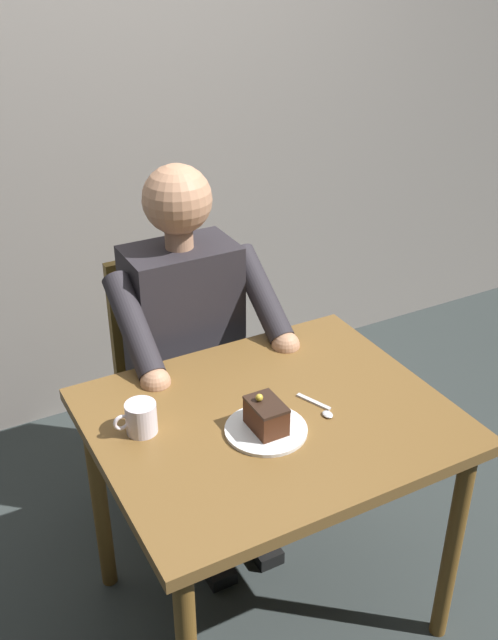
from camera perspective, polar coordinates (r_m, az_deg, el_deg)
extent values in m
plane|color=#2F3534|center=(2.53, 1.47, -21.29)|extent=(14.00, 14.00, 0.00)
cube|color=gray|center=(2.94, -12.60, 19.67)|extent=(6.40, 0.12, 3.00)
cube|color=brown|center=(2.02, 1.73, -7.80)|extent=(0.95, 0.79, 0.04)
cylinder|color=brown|center=(2.26, 15.63, -16.50)|extent=(0.05, 0.05, 0.74)
cylinder|color=brown|center=(2.65, 5.83, -7.76)|extent=(0.05, 0.05, 0.74)
cylinder|color=brown|center=(2.37, -11.60, -13.36)|extent=(0.05, 0.05, 0.74)
cube|color=brown|center=(2.63, -5.04, -5.77)|extent=(0.42, 0.42, 0.04)
cube|color=brown|center=(2.65, -6.93, 0.66)|extent=(0.38, 0.04, 0.45)
cylinder|color=brown|center=(2.70, 0.30, -10.60)|extent=(0.04, 0.04, 0.45)
cylinder|color=brown|center=(2.59, -6.90, -12.94)|extent=(0.04, 0.04, 0.45)
cylinder|color=brown|center=(2.95, -3.07, -6.66)|extent=(0.04, 0.04, 0.45)
cylinder|color=brown|center=(2.85, -9.67, -8.58)|extent=(0.04, 0.04, 0.45)
cube|color=#29262B|center=(2.46, -5.14, -0.29)|extent=(0.36, 0.22, 0.56)
sphere|color=tan|center=(2.28, -5.63, 9.35)|extent=(0.22, 0.22, 0.22)
cylinder|color=tan|center=(2.32, -5.48, 6.35)|extent=(0.09, 0.09, 0.06)
cylinder|color=#29262B|center=(2.37, 0.96, 2.06)|extent=(0.08, 0.33, 0.26)
sphere|color=tan|center=(2.31, 2.88, -1.99)|extent=(0.09, 0.09, 0.09)
cylinder|color=#29262B|center=(2.22, -9.02, -0.41)|extent=(0.08, 0.33, 0.26)
sphere|color=tan|center=(2.15, -7.30, -4.85)|extent=(0.09, 0.09, 0.09)
cylinder|color=#362C3A|center=(2.56, -1.90, -6.82)|extent=(0.13, 0.38, 0.14)
cylinder|color=#362C3A|center=(2.50, -5.63, -7.94)|extent=(0.13, 0.38, 0.14)
cylinder|color=#362C3A|center=(2.58, 0.03, -13.12)|extent=(0.11, 0.11, 0.43)
cube|color=black|center=(2.67, 0.67, -16.89)|extent=(0.09, 0.22, 0.05)
cylinder|color=#362C3A|center=(2.52, -3.69, -14.40)|extent=(0.11, 0.11, 0.43)
cube|color=black|center=(2.62, -2.96, -18.22)|extent=(0.09, 0.22, 0.05)
cylinder|color=white|center=(1.95, 1.34, -8.55)|extent=(0.22, 0.22, 0.01)
cube|color=#472313|center=(1.92, 1.35, -7.56)|extent=(0.08, 0.11, 0.07)
cube|color=black|center=(1.90, 1.36, -6.58)|extent=(0.08, 0.12, 0.01)
sphere|color=gold|center=(1.90, 0.81, -6.07)|extent=(0.02, 0.02, 0.02)
cylinder|color=white|center=(1.94, -8.40, -7.56)|extent=(0.08, 0.08, 0.09)
torus|color=white|center=(1.93, -9.90, -7.88)|extent=(0.05, 0.01, 0.05)
cylinder|color=black|center=(1.92, -8.48, -6.66)|extent=(0.07, 0.07, 0.01)
cube|color=silver|center=(2.06, 5.06, -6.37)|extent=(0.05, 0.11, 0.01)
ellipsoid|color=silver|center=(2.01, 6.15, -7.33)|extent=(0.03, 0.04, 0.01)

